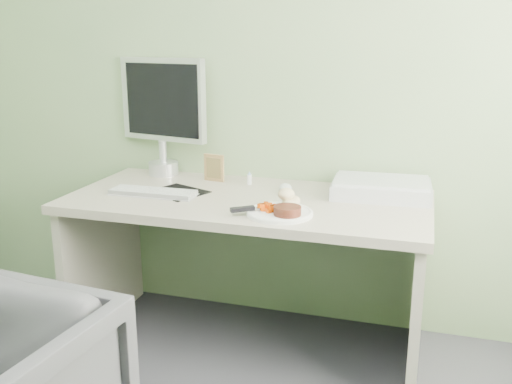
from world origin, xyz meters
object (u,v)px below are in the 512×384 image
(desk, at_px, (247,236))
(monitor, at_px, (163,110))
(plate, at_px, (280,213))
(scanner, at_px, (381,189))

(desk, relative_size, monitor, 2.70)
(plate, relative_size, scanner, 0.62)
(scanner, bearing_deg, desk, -164.13)
(scanner, distance_m, monitor, 1.17)
(desk, height_order, plate, plate)
(plate, xyz_separation_m, monitor, (-0.75, 0.52, 0.33))
(monitor, bearing_deg, scanner, 5.11)
(desk, bearing_deg, monitor, 150.11)
(desk, distance_m, monitor, 0.82)
(plate, height_order, scanner, scanner)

